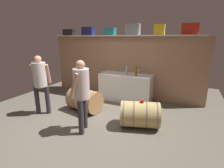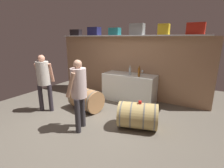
{
  "view_description": "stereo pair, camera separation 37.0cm",
  "coord_description": "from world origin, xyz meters",
  "px_view_note": "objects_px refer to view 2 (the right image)",
  "views": [
    {
      "loc": [
        2.0,
        -2.92,
        1.92
      ],
      "look_at": [
        0.35,
        0.71,
        0.83
      ],
      "focal_mm": 27.15,
      "sensor_mm": 36.0,
      "label": 1
    },
    {
      "loc": [
        2.33,
        -2.75,
        1.92
      ],
      "look_at": [
        0.35,
        0.71,
        0.83
      ],
      "focal_mm": 27.15,
      "sensor_mm": 36.0,
      "label": 2
    }
  ],
  "objects_px": {
    "toolcase_navy": "(94,31)",
    "toolcase_black": "(76,33)",
    "toolcase_teal": "(115,32)",
    "visitor_tasting": "(44,77)",
    "winemaker_pouring": "(79,88)",
    "wine_barrel_near": "(138,115)",
    "wine_bottle_amber": "(139,72)",
    "wine_barrel_far": "(86,99)",
    "toolcase_red": "(196,29)",
    "wine_bottle_clear": "(130,71)",
    "work_cabinet": "(129,87)",
    "wine_glass": "(142,71)",
    "toolcase_grey": "(137,29)",
    "toolcase_yellow": "(164,29)",
    "tasting_cup": "(140,102)"
  },
  "relations": [
    {
      "from": "wine_bottle_clear",
      "to": "wine_bottle_amber",
      "type": "distance_m",
      "value": 0.34
    },
    {
      "from": "wine_barrel_far",
      "to": "visitor_tasting",
      "type": "xyz_separation_m",
      "value": [
        -0.9,
        -0.58,
        0.62
      ]
    },
    {
      "from": "toolcase_red",
      "to": "wine_bottle_clear",
      "type": "xyz_separation_m",
      "value": [
        -1.62,
        -0.3,
        -1.17
      ]
    },
    {
      "from": "toolcase_teal",
      "to": "toolcase_grey",
      "type": "xyz_separation_m",
      "value": [
        0.75,
        0.0,
        0.05
      ]
    },
    {
      "from": "toolcase_black",
      "to": "tasting_cup",
      "type": "relative_size",
      "value": 5.73
    },
    {
      "from": "wine_bottle_amber",
      "to": "toolcase_black",
      "type": "bearing_deg",
      "value": 171.28
    },
    {
      "from": "toolcase_teal",
      "to": "work_cabinet",
      "type": "height_order",
      "value": "toolcase_teal"
    },
    {
      "from": "toolcase_black",
      "to": "visitor_tasting",
      "type": "height_order",
      "value": "toolcase_black"
    },
    {
      "from": "wine_bottle_clear",
      "to": "tasting_cup",
      "type": "height_order",
      "value": "wine_bottle_clear"
    },
    {
      "from": "wine_bottle_amber",
      "to": "toolcase_grey",
      "type": "bearing_deg",
      "value": 123.46
    },
    {
      "from": "tasting_cup",
      "to": "wine_bottle_amber",
      "type": "bearing_deg",
      "value": 112.55
    },
    {
      "from": "toolcase_yellow",
      "to": "winemaker_pouring",
      "type": "bearing_deg",
      "value": -117.69
    },
    {
      "from": "toolcase_navy",
      "to": "toolcase_teal",
      "type": "bearing_deg",
      "value": 3.58
    },
    {
      "from": "wine_bottle_amber",
      "to": "wine_barrel_far",
      "type": "relative_size",
      "value": 0.33
    },
    {
      "from": "wine_bottle_clear",
      "to": "wine_bottle_amber",
      "type": "height_order",
      "value": "wine_bottle_amber"
    },
    {
      "from": "toolcase_red",
      "to": "wine_barrel_near",
      "type": "distance_m",
      "value": 2.63
    },
    {
      "from": "toolcase_navy",
      "to": "wine_barrel_far",
      "type": "height_order",
      "value": "toolcase_navy"
    },
    {
      "from": "toolcase_navy",
      "to": "toolcase_red",
      "type": "distance_m",
      "value": 3.1
    },
    {
      "from": "toolcase_grey",
      "to": "toolcase_red",
      "type": "relative_size",
      "value": 0.98
    },
    {
      "from": "wine_glass",
      "to": "wine_barrel_far",
      "type": "xyz_separation_m",
      "value": [
        -1.05,
        -1.48,
        -0.63
      ]
    },
    {
      "from": "wine_bottle_clear",
      "to": "wine_bottle_amber",
      "type": "relative_size",
      "value": 0.9
    },
    {
      "from": "wine_barrel_far",
      "to": "visitor_tasting",
      "type": "bearing_deg",
      "value": -135.2
    },
    {
      "from": "toolcase_yellow",
      "to": "toolcase_red",
      "type": "height_order",
      "value": "toolcase_red"
    },
    {
      "from": "work_cabinet",
      "to": "winemaker_pouring",
      "type": "distance_m",
      "value": 2.19
    },
    {
      "from": "work_cabinet",
      "to": "toolcase_teal",
      "type": "bearing_deg",
      "value": 160.46
    },
    {
      "from": "toolcase_red",
      "to": "wine_bottle_clear",
      "type": "distance_m",
      "value": 2.02
    },
    {
      "from": "wine_bottle_clear",
      "to": "winemaker_pouring",
      "type": "distance_m",
      "value": 2.07
    },
    {
      "from": "toolcase_black",
      "to": "toolcase_navy",
      "type": "xyz_separation_m",
      "value": [
        0.81,
        0.0,
        0.03
      ]
    },
    {
      "from": "toolcase_navy",
      "to": "toolcase_red",
      "type": "bearing_deg",
      "value": 3.58
    },
    {
      "from": "work_cabinet",
      "to": "wine_bottle_amber",
      "type": "relative_size",
      "value": 5.16
    },
    {
      "from": "toolcase_teal",
      "to": "visitor_tasting",
      "type": "bearing_deg",
      "value": -111.96
    },
    {
      "from": "tasting_cup",
      "to": "visitor_tasting",
      "type": "height_order",
      "value": "visitor_tasting"
    },
    {
      "from": "toolcase_teal",
      "to": "winemaker_pouring",
      "type": "xyz_separation_m",
      "value": [
        0.46,
        -2.36,
        -1.19
      ]
    },
    {
      "from": "wine_barrel_near",
      "to": "visitor_tasting",
      "type": "distance_m",
      "value": 2.6
    },
    {
      "from": "toolcase_yellow",
      "to": "wine_barrel_near",
      "type": "bearing_deg",
      "value": -93.79
    },
    {
      "from": "toolcase_black",
      "to": "toolcase_yellow",
      "type": "distance_m",
      "value": 3.13
    },
    {
      "from": "toolcase_black",
      "to": "wine_barrel_near",
      "type": "relative_size",
      "value": 0.42
    },
    {
      "from": "toolcase_yellow",
      "to": "wine_barrel_far",
      "type": "xyz_separation_m",
      "value": [
        -1.6,
        -1.47,
        -1.84
      ]
    },
    {
      "from": "work_cabinet",
      "to": "toolcase_red",
      "type": "bearing_deg",
      "value": 7.96
    },
    {
      "from": "toolcase_navy",
      "to": "toolcase_black",
      "type": "bearing_deg",
      "value": -176.42
    },
    {
      "from": "wine_bottle_clear",
      "to": "toolcase_yellow",
      "type": "bearing_deg",
      "value": 19.72
    },
    {
      "from": "work_cabinet",
      "to": "wine_glass",
      "type": "bearing_deg",
      "value": 37.67
    },
    {
      "from": "toolcase_teal",
      "to": "work_cabinet",
      "type": "distance_m",
      "value": 1.82
    },
    {
      "from": "toolcase_grey",
      "to": "visitor_tasting",
      "type": "height_order",
      "value": "toolcase_grey"
    },
    {
      "from": "toolcase_yellow",
      "to": "visitor_tasting",
      "type": "distance_m",
      "value": 3.46
    },
    {
      "from": "toolcase_navy",
      "to": "toolcase_yellow",
      "type": "xyz_separation_m",
      "value": [
        2.32,
        0.0,
        0.01
      ]
    },
    {
      "from": "wine_bottle_clear",
      "to": "wine_barrel_near",
      "type": "relative_size",
      "value": 0.29
    },
    {
      "from": "wine_bottle_clear",
      "to": "toolcase_teal",
      "type": "bearing_deg",
      "value": 156.55
    },
    {
      "from": "toolcase_navy",
      "to": "toolcase_teal",
      "type": "distance_m",
      "value": 0.79
    },
    {
      "from": "work_cabinet",
      "to": "wine_bottle_amber",
      "type": "distance_m",
      "value": 0.69
    }
  ]
}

